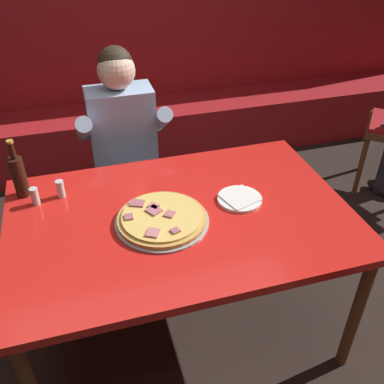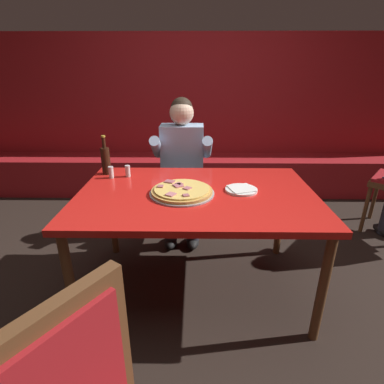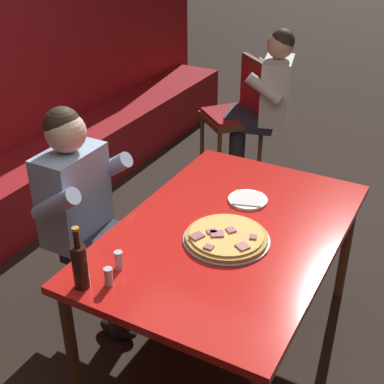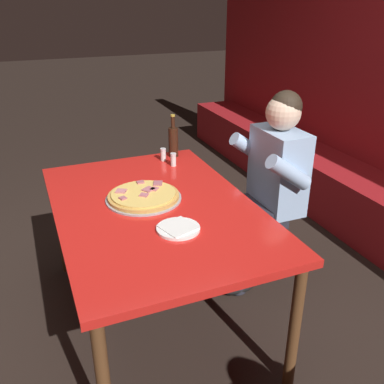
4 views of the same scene
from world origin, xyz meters
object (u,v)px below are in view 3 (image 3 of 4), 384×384
Objects in this scene: main_dining_table at (228,241)px; diner_seated_blue_shirt at (88,211)px; dining_chair_near_right at (240,107)px; pizza at (226,237)px; shaker_parmesan at (119,261)px; plate_white_paper at (248,200)px; beer_bottle at (80,265)px; shaker_oregano at (109,278)px; diner_standing_companion at (266,98)px.

diner_seated_blue_shirt is at bearing 99.51° from main_dining_table.
main_dining_table is at bearing -157.80° from dining_chair_near_right.
shaker_parmesan is at bearing 141.86° from pizza.
diner_seated_blue_shirt reaches higher than plate_white_paper.
main_dining_table is 2.12m from dining_chair_near_right.
shaker_oregano is (0.06, -0.09, -0.07)m from beer_bottle.
diner_standing_companion is at bearing 16.48° from main_dining_table.
main_dining_table is 3.70× the size of pizza.
shaker_oregano is (-0.62, 0.26, 0.11)m from main_dining_table.
dining_chair_near_right reaches higher than shaker_parmesan.
shaker_oregano reaches higher than main_dining_table.
shaker_parmesan is (-0.50, 0.29, 0.11)m from main_dining_table.
shaker_oregano is at bearing 157.01° from main_dining_table.
beer_bottle is at bearing 161.18° from plate_white_paper.
main_dining_table is at bearing -27.79° from beer_bottle.
plate_white_paper is 2.44× the size of shaker_parmesan.
plate_white_paper is at bearing -60.32° from diner_seated_blue_shirt.
beer_bottle is at bearing 159.63° from shaker_parmesan.
diner_standing_companion is (2.65, 0.23, -0.16)m from beer_bottle.
pizza is at bearing -29.11° from shaker_oregano.
shaker_oregano reaches higher than plate_white_paper.
main_dining_table is 0.31m from plate_white_paper.
beer_bottle is at bearing -143.23° from diner_seated_blue_shirt.
shaker_parmesan is (0.17, -0.06, -0.07)m from beer_bottle.
diner_seated_blue_shirt reaches higher than dining_chair_near_right.
plate_white_paper is 1.85m from dining_chair_near_right.
shaker_oregano is 2.61m from diner_standing_companion.
beer_bottle is at bearing -170.48° from dining_chair_near_right.
dining_chair_near_right reaches higher than plate_white_paper.
diner_standing_companion is at bearing -5.05° from diner_seated_blue_shirt.
pizza is 1.97× the size of plate_white_paper.
pizza is 0.32× the size of diner_standing_companion.
shaker_oregano is (-0.91, 0.24, 0.03)m from plate_white_paper.
pizza is 0.39m from plate_white_paper.
shaker_oregano is 2.65m from dining_chair_near_right.
beer_bottle is at bearing 121.64° from shaker_oregano.
main_dining_table is 17.81× the size of shaker_oregano.
pizza is at bearing -161.81° from main_dining_table.
plate_white_paper is at bearing -161.62° from diner_standing_companion.
diner_seated_blue_shirt is at bearing -179.12° from dining_chair_near_right.
pizza is 0.80m from diner_seated_blue_shirt.
dining_chair_near_right is (2.05, 0.83, -0.18)m from pizza.
main_dining_table is 5.25× the size of beer_bottle.
diner_standing_companion reaches higher than main_dining_table.
shaker_oregano is 0.09× the size of dining_chair_near_right.
diner_seated_blue_shirt reaches higher than pizza.
shaker_parmesan reaches higher than pizza.
shaker_parmesan reaches higher than main_dining_table.
plate_white_paper is at bearing -18.48° from shaker_parmesan.
beer_bottle is 0.23× the size of diner_seated_blue_shirt.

